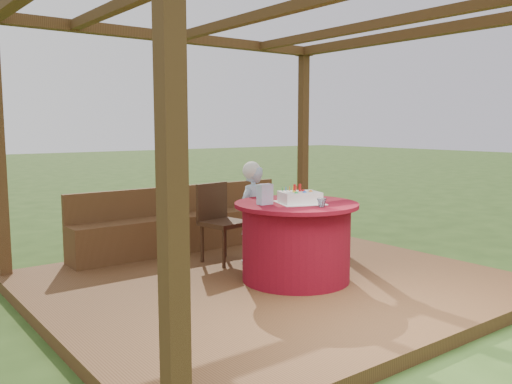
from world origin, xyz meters
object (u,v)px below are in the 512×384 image
Objects in this scene: chair at (220,218)px; elderly_woman at (252,211)px; bench at (187,229)px; gift_bag at (265,194)px; table at (296,241)px; drinking_glass at (322,203)px; birthday_cake at (300,197)px.

elderly_woman is (0.30, -0.22, 0.08)m from chair.
elderly_woman is at bearing -72.99° from bench.
elderly_woman is 0.96m from gift_bag.
table is at bearing -14.41° from gift_bag.
drinking_glass is (0.19, -2.26, 0.58)m from bench.
gift_bag is at bearing 124.26° from drinking_glass.
table is 0.93m from elderly_woman.
chair is 4.49× the size of gift_bag.
birthday_cake is 6.06× the size of drinking_glass.
gift_bag is (-0.13, -1.79, 0.63)m from bench.
gift_bag reaches higher than table.
chair is at bearing 96.98° from drinking_glass.
table is 1.38× the size of chair.
gift_bag reaches higher than chair.
bench is at bearing 87.97° from gift_bag.
bench is at bearing 107.01° from elderly_woman.
chair is 1.23m from birthday_cake.
birthday_cake is (-0.10, -0.94, 0.26)m from elderly_woman.
drinking_glass is (-0.01, -0.37, 0.44)m from table.
chair is at bearing -89.76° from bench.
chair reaches higher than table.
table is at bearing 99.53° from birthday_cake.
gift_bag is (-0.33, 0.10, 0.49)m from table.
table is 0.60m from gift_bag.
drinking_glass is at bearing -95.21° from elderly_woman.
bench is at bearing 95.86° from table.
table is 0.45m from birthday_cake.
elderly_woman is at bearing 83.91° from birthday_cake.
elderly_woman reaches higher than table.
elderly_woman is at bearing 83.15° from table.
gift_bag is at bearing -97.62° from chair.
elderly_woman is 0.98m from birthday_cake.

